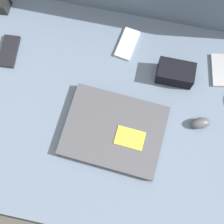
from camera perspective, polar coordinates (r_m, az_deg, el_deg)
The scene contains 9 objects.
ground_plane at distance 1.17m, azimuth 0.00°, elevation -2.22°, with size 8.00×8.00×0.00m, color #4C4742.
couch_seat at distance 1.10m, azimuth 0.00°, elevation -1.32°, with size 1.08×0.76×0.15m.
laptop at distance 1.00m, azimuth 0.40°, elevation -3.47°, with size 0.33×0.26×0.03m.
computer_mouse at distance 1.04m, azimuth 15.88°, elevation -1.96°, with size 0.07×0.06×0.04m.
phone_silver at distance 1.14m, azimuth 19.45°, elevation 7.22°, with size 0.09×0.13×0.01m.
phone_black at distance 1.16m, azimuth -18.30°, elevation 10.50°, with size 0.06×0.12×0.01m.
phone_small at distance 1.12m, azimuth 2.88°, elevation 12.34°, with size 0.07×0.12×0.01m.
camera_pouch at distance 1.06m, azimuth 11.50°, elevation 6.97°, with size 0.12×0.07×0.06m.
charger_brick at distance 1.24m, azimuth -19.36°, elevation 18.10°, with size 0.04×0.05×0.05m.
Camera 1 is at (0.06, -0.26, 1.14)m, focal length 50.00 mm.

